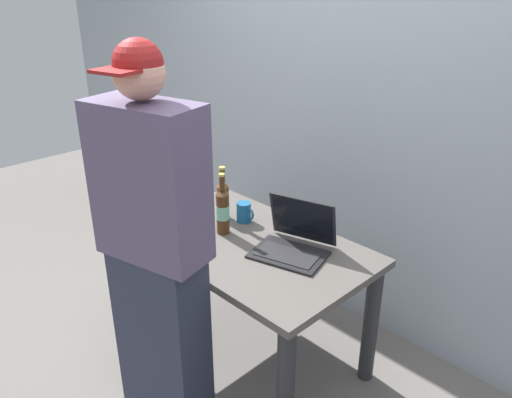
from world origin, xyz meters
TOP-DOWN VIEW (x-y plane):
  - ground_plane at (0.00, 0.00)m, footprint 8.00×8.00m
  - desk at (0.00, 0.00)m, footprint 1.21×0.74m
  - laptop at (0.21, 0.10)m, footprint 0.41×0.38m
  - beer_bottle_brown at (-0.17, -0.02)m, footprint 0.07×0.07m
  - beer_bottle_amber at (-0.29, 0.09)m, footprint 0.07×0.07m
  - person_figure at (0.01, -0.54)m, footprint 0.49×0.34m
  - coffee_mug at (-0.18, 0.14)m, footprint 0.11×0.08m
  - back_wall at (0.00, 0.77)m, footprint 6.00×0.10m

SIDE VIEW (x-z plane):
  - ground_plane at x=0.00m, z-range 0.00..0.00m
  - desk at x=0.00m, z-range 0.22..0.92m
  - coffee_mug at x=-0.18m, z-range 0.70..0.81m
  - laptop at x=0.21m, z-range 0.64..0.88m
  - beer_bottle_amber at x=-0.29m, z-range 0.67..0.97m
  - beer_bottle_brown at x=-0.17m, z-range 0.67..0.99m
  - person_figure at x=0.01m, z-range 0.00..1.72m
  - back_wall at x=0.00m, z-range 0.00..2.60m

